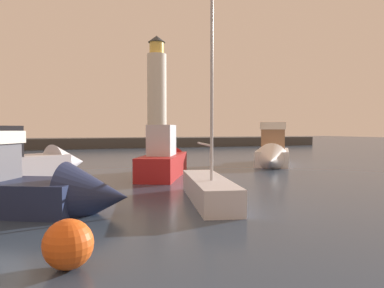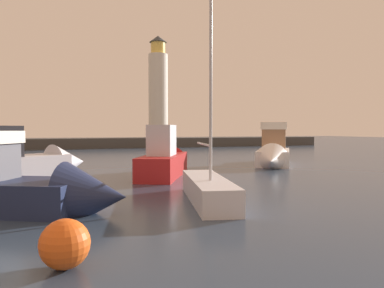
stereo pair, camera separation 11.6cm
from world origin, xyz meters
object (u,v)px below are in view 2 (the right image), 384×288
at_px(lighthouse, 158,90).
at_px(motorboat_1, 273,153).
at_px(motorboat_0, 19,187).
at_px(sailboat_moored, 208,188).
at_px(mooring_buoy, 65,244).
at_px(motorboat_3, 166,160).
at_px(motorboat_2, 25,162).

bearing_deg(lighthouse, motorboat_1, -88.24).
height_order(motorboat_0, sailboat_moored, sailboat_moored).
height_order(lighthouse, mooring_buoy, lighthouse).
xyz_separation_m(motorboat_0, mooring_buoy, (1.55, -6.08, -0.36)).
distance_m(lighthouse, motorboat_0, 49.51).
xyz_separation_m(lighthouse, motorboat_3, (-8.73, -37.48, -8.71)).
relative_size(motorboat_0, motorboat_3, 1.05).
relative_size(motorboat_0, sailboat_moored, 1.03).
xyz_separation_m(motorboat_0, motorboat_1, (17.42, 11.41, 0.16)).
bearing_deg(mooring_buoy, motorboat_1, 47.80).
xyz_separation_m(motorboat_2, sailboat_moored, (7.73, -9.80, -0.48)).
relative_size(sailboat_moored, mooring_buoy, 7.98).
bearing_deg(sailboat_moored, lighthouse, 78.58).
relative_size(lighthouse, motorboat_2, 2.04).
distance_m(motorboat_1, sailboat_moored, 15.81).
distance_m(motorboat_0, sailboat_moored, 7.02).
bearing_deg(motorboat_1, motorboat_3, -162.96).
distance_m(motorboat_2, mooring_buoy, 15.60).
height_order(motorboat_0, mooring_buoy, motorboat_0).
height_order(motorboat_1, sailboat_moored, sailboat_moored).
distance_m(motorboat_1, mooring_buoy, 23.62).
bearing_deg(mooring_buoy, motorboat_0, 104.33).
distance_m(motorboat_2, sailboat_moored, 12.49).
bearing_deg(motorboat_1, lighthouse, 91.76).
height_order(motorboat_1, mooring_buoy, motorboat_1).
distance_m(motorboat_1, motorboat_2, 18.27).
height_order(motorboat_0, motorboat_3, motorboat_3).
xyz_separation_m(lighthouse, motorboat_2, (-17.09, -36.55, -8.69)).
distance_m(motorboat_3, sailboat_moored, 8.91).
xyz_separation_m(motorboat_1, motorboat_3, (-9.79, -3.00, -0.06)).
bearing_deg(motorboat_0, motorboat_2, 94.47).
xyz_separation_m(motorboat_0, sailboat_moored, (7.00, -0.46, -0.35)).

